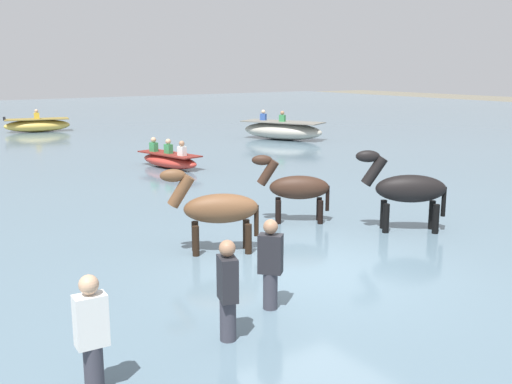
# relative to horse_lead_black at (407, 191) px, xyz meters

# --- Properties ---
(ground_plane) EXTENTS (120.00, 120.00, 0.00)m
(ground_plane) POSITION_rel_horse_lead_black_xyz_m (-2.99, -0.85, -1.18)
(ground_plane) COLOR #666051
(water_surface) EXTENTS (90.00, 90.00, 0.36)m
(water_surface) POSITION_rel_horse_lead_black_xyz_m (-2.99, 9.15, -1.00)
(water_surface) COLOR slate
(water_surface) RESTS_ON ground
(horse_lead_black) EXTENTS (1.65, 1.38, 2.00)m
(horse_lead_black) POSITION_rel_horse_lead_black_xyz_m (0.00, 0.00, 0.00)
(horse_lead_black) COLOR black
(horse_lead_black) RESTS_ON ground
(horse_trailing_bay) EXTENTS (1.68, 1.06, 1.89)m
(horse_trailing_bay) POSITION_rel_horse_lead_black_xyz_m (-3.86, 0.94, -0.06)
(horse_trailing_bay) COLOR brown
(horse_trailing_bay) RESTS_ON ground
(horse_flank_dark_bay) EXTENTS (1.52, 1.20, 1.81)m
(horse_flank_dark_bay) POSITION_rel_horse_lead_black_xyz_m (-1.39, 1.81, -0.11)
(horse_flank_dark_bay) COLOR #382319
(horse_flank_dark_bay) RESTS_ON ground
(boat_near_starboard) EXTENTS (2.95, 4.08, 1.29)m
(boat_near_starboard) POSITION_rel_horse_lead_black_xyz_m (7.22, 13.64, -0.41)
(boat_near_starboard) COLOR #B2AD9E
(boat_near_starboard) RESTS_ON water_surface
(boat_far_inshore) EXTENTS (1.30, 2.67, 0.96)m
(boat_far_inshore) POSITION_rel_horse_lead_black_xyz_m (-0.46, 9.63, -0.56)
(boat_far_inshore) COLOR #BC382D
(boat_far_inshore) RESTS_ON water_surface
(boat_distant_east) EXTENTS (3.34, 1.82, 1.14)m
(boat_distant_east) POSITION_rel_horse_lead_black_xyz_m (-1.04, 23.28, -0.49)
(boat_distant_east) COLOR gold
(boat_distant_east) RESTS_ON water_surface
(person_spectator_far) EXTENTS (0.29, 0.37, 1.63)m
(person_spectator_far) POSITION_rel_horse_lead_black_xyz_m (-5.57, -2.14, -0.32)
(person_spectator_far) COLOR #383842
(person_spectator_far) RESTS_ON ground
(person_wading_close) EXTENTS (0.33, 0.22, 1.63)m
(person_wading_close) POSITION_rel_horse_lead_black_xyz_m (-7.33, -2.38, -0.32)
(person_wading_close) COLOR #383842
(person_wading_close) RESTS_ON ground
(person_onlooker_left) EXTENTS (0.36, 0.37, 1.63)m
(person_onlooker_left) POSITION_rel_horse_lead_black_xyz_m (-4.58, -1.66, -0.32)
(person_onlooker_left) COLOR #383842
(person_onlooker_left) RESTS_ON ground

